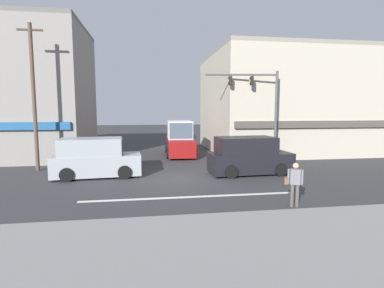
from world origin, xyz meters
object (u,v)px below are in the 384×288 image
object	(u,v)px
street_tree	(250,109)
pedestrian_foreground_with_bag	(294,182)
traffic_light_mast	(262,102)
van_approaching_near	(95,158)
utility_pole_near_left	(34,96)
box_truck_crossing_rightbound	(180,139)
van_waiting_far	(249,156)
utility_pole_far_right	(256,98)

from	to	relation	value
street_tree	pedestrian_foreground_with_bag	world-z (taller)	street_tree
pedestrian_foreground_with_bag	traffic_light_mast	bearing A→B (deg)	75.92
van_approaching_near	utility_pole_near_left	bearing A→B (deg)	148.75
utility_pole_near_left	traffic_light_mast	world-z (taller)	utility_pole_near_left
box_truck_crossing_rightbound	van_waiting_far	distance (m)	8.54
street_tree	utility_pole_far_right	world-z (taller)	utility_pole_far_right
utility_pole_far_right	van_approaching_near	size ratio (longest dim) A/B	1.88
box_truck_crossing_rightbound	van_approaching_near	distance (m)	9.19
van_approaching_near	van_waiting_far	world-z (taller)	same
box_truck_crossing_rightbound	pedestrian_foreground_with_bag	size ratio (longest dim) A/B	3.40
van_waiting_far	pedestrian_foreground_with_bag	world-z (taller)	van_waiting_far
box_truck_crossing_rightbound	pedestrian_foreground_with_bag	distance (m)	14.11
street_tree	van_waiting_far	bearing A→B (deg)	-109.52
utility_pole_far_right	pedestrian_foreground_with_bag	size ratio (longest dim) A/B	5.32
utility_pole_far_right	box_truck_crossing_rightbound	world-z (taller)	utility_pole_far_right
utility_pole_near_left	traffic_light_mast	size ratio (longest dim) A/B	1.38
van_approaching_near	pedestrian_foreground_with_bag	distance (m)	10.39
utility_pole_far_right	van_waiting_far	distance (m)	9.09
pedestrian_foreground_with_bag	van_waiting_far	bearing A→B (deg)	87.25
utility_pole_far_right	van_approaching_near	bearing A→B (deg)	-148.55
traffic_light_mast	van_approaching_near	distance (m)	11.27
van_approaching_near	pedestrian_foreground_with_bag	bearing A→B (deg)	-38.15
traffic_light_mast	van_approaching_near	bearing A→B (deg)	-165.38
utility_pole_near_left	pedestrian_foreground_with_bag	world-z (taller)	utility_pole_near_left
traffic_light_mast	van_approaching_near	size ratio (longest dim) A/B	1.31
utility_pole_far_right	traffic_light_mast	size ratio (longest dim) A/B	1.43
utility_pole_near_left	van_approaching_near	bearing A→B (deg)	-31.25
utility_pole_far_right	box_truck_crossing_rightbound	size ratio (longest dim) A/B	1.57
traffic_light_mast	van_waiting_far	world-z (taller)	traffic_light_mast
street_tree	box_truck_crossing_rightbound	distance (m)	6.06
utility_pole_near_left	traffic_light_mast	distance (m)	14.19
box_truck_crossing_rightbound	van_waiting_far	world-z (taller)	box_truck_crossing_rightbound
box_truck_crossing_rightbound	van_waiting_far	xyz separation A→B (m)	(3.04, -7.98, -0.25)
traffic_light_mast	utility_pole_near_left	bearing A→B (deg)	-178.09
utility_pole_near_left	van_approaching_near	size ratio (longest dim) A/B	1.81
utility_pole_near_left	utility_pole_far_right	size ratio (longest dim) A/B	0.96
van_approaching_near	van_waiting_far	distance (m)	8.47
pedestrian_foreground_with_bag	box_truck_crossing_rightbound	bearing A→B (deg)	101.27
utility_pole_near_left	van_approaching_near	xyz separation A→B (m)	(3.72, -2.26, -3.43)
box_truck_crossing_rightbound	street_tree	bearing A→B (deg)	-19.56
box_truck_crossing_rightbound	van_waiting_far	size ratio (longest dim) A/B	1.21
utility_pole_far_right	street_tree	bearing A→B (deg)	-123.82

